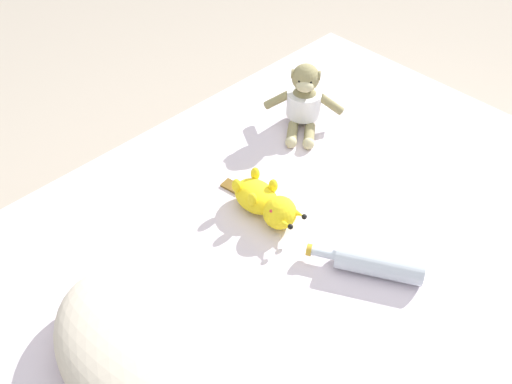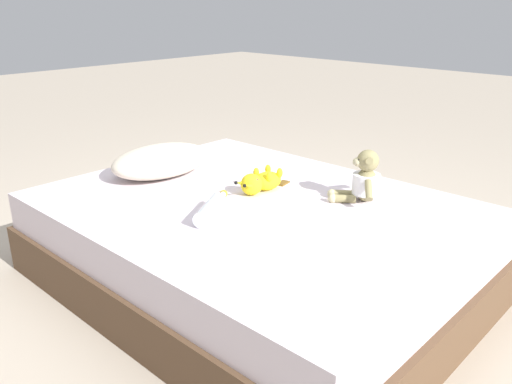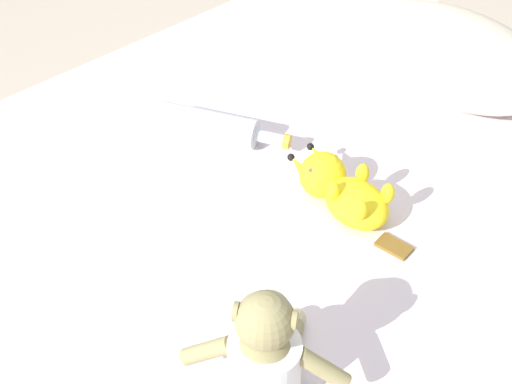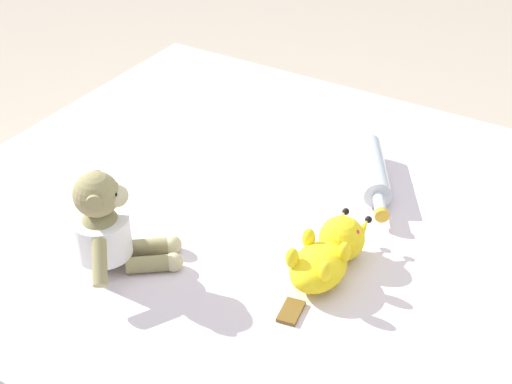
{
  "view_description": "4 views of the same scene",
  "coord_description": "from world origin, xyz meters",
  "px_view_note": "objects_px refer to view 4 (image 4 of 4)",
  "views": [
    {
      "loc": [
        -0.66,
        0.89,
        1.6
      ],
      "look_at": [
        0.16,
        0.08,
        0.45
      ],
      "focal_mm": 37.97,
      "sensor_mm": 36.0,
      "label": 1
    },
    {
      "loc": [
        -1.58,
        -1.48,
        1.24
      ],
      "look_at": [
        0.0,
        0.0,
        0.44
      ],
      "focal_mm": 37.02,
      "sensor_mm": 36.0,
      "label": 2
    },
    {
      "loc": [
        0.92,
        -0.86,
        1.56
      ],
      "look_at": [
        0.07,
        -0.11,
        0.52
      ],
      "focal_mm": 56.44,
      "sensor_mm": 36.0,
      "label": 3
    },
    {
      "loc": [
        1.26,
        0.59,
        1.45
      ],
      "look_at": [
        0.08,
        -0.12,
        0.5
      ],
      "focal_mm": 53.25,
      "sensor_mm": 36.0,
      "label": 4
    }
  ],
  "objects_px": {
    "plush_monkey": "(106,229)",
    "glass_bottle": "(373,172)",
    "plush_yellow_creature": "(329,254)",
    "bed": "(315,295)"
  },
  "relations": [
    {
      "from": "plush_monkey",
      "to": "bed",
      "type": "bearing_deg",
      "value": 136.02
    },
    {
      "from": "bed",
      "to": "plush_yellow_creature",
      "type": "xyz_separation_m",
      "value": [
        0.12,
        0.08,
        0.25
      ]
    },
    {
      "from": "glass_bottle",
      "to": "plush_yellow_creature",
      "type": "bearing_deg",
      "value": 8.96
    },
    {
      "from": "plush_yellow_creature",
      "to": "bed",
      "type": "bearing_deg",
      "value": -145.39
    },
    {
      "from": "plush_monkey",
      "to": "plush_yellow_creature",
      "type": "relative_size",
      "value": 0.78
    },
    {
      "from": "bed",
      "to": "glass_bottle",
      "type": "distance_m",
      "value": 0.34
    },
    {
      "from": "plush_monkey",
      "to": "glass_bottle",
      "type": "height_order",
      "value": "plush_monkey"
    },
    {
      "from": "plush_monkey",
      "to": "glass_bottle",
      "type": "relative_size",
      "value": 0.85
    },
    {
      "from": "plush_monkey",
      "to": "glass_bottle",
      "type": "xyz_separation_m",
      "value": [
        -0.59,
        0.35,
        -0.06
      ]
    },
    {
      "from": "plush_yellow_creature",
      "to": "glass_bottle",
      "type": "xyz_separation_m",
      "value": [
        -0.36,
        -0.06,
        -0.01
      ]
    }
  ]
}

